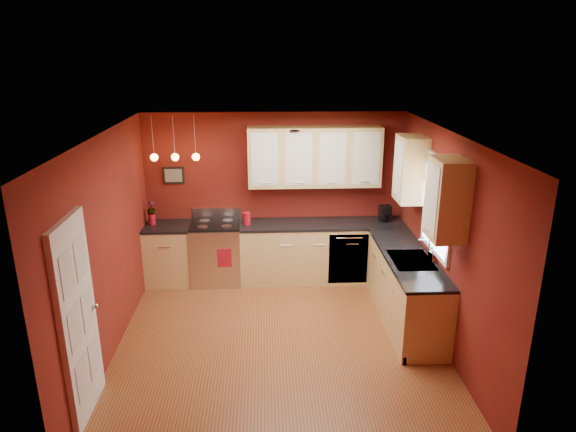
{
  "coord_description": "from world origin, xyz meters",
  "views": [
    {
      "loc": [
        -0.16,
        -5.65,
        3.53
      ],
      "look_at": [
        0.16,
        1.0,
        1.32
      ],
      "focal_mm": 32.0,
      "sensor_mm": 36.0,
      "label": 1
    }
  ],
  "objects_px": {
    "sink": "(411,262)",
    "red_canister": "(247,219)",
    "soap_pump": "(433,254)",
    "gas_range": "(217,252)",
    "coffee_maker": "(385,214)"
  },
  "relations": [
    {
      "from": "red_canister",
      "to": "coffee_maker",
      "type": "relative_size",
      "value": 0.76
    },
    {
      "from": "coffee_maker",
      "to": "gas_range",
      "type": "bearing_deg",
      "value": 172.95
    },
    {
      "from": "soap_pump",
      "to": "red_canister",
      "type": "bearing_deg",
      "value": 147.25
    },
    {
      "from": "gas_range",
      "to": "coffee_maker",
      "type": "relative_size",
      "value": 4.49
    },
    {
      "from": "sink",
      "to": "red_canister",
      "type": "relative_size",
      "value": 3.71
    },
    {
      "from": "red_canister",
      "to": "soap_pump",
      "type": "bearing_deg",
      "value": -32.75
    },
    {
      "from": "red_canister",
      "to": "soap_pump",
      "type": "relative_size",
      "value": 0.95
    },
    {
      "from": "red_canister",
      "to": "sink",
      "type": "bearing_deg",
      "value": -34.53
    },
    {
      "from": "coffee_maker",
      "to": "soap_pump",
      "type": "distance_m",
      "value": 1.62
    },
    {
      "from": "soap_pump",
      "to": "sink",
      "type": "bearing_deg",
      "value": 165.69
    },
    {
      "from": "gas_range",
      "to": "soap_pump",
      "type": "relative_size",
      "value": 5.6
    },
    {
      "from": "gas_range",
      "to": "red_canister",
      "type": "bearing_deg",
      "value": -3.37
    },
    {
      "from": "red_canister",
      "to": "gas_range",
      "type": "bearing_deg",
      "value": 176.63
    },
    {
      "from": "red_canister",
      "to": "soap_pump",
      "type": "height_order",
      "value": "soap_pump"
    },
    {
      "from": "gas_range",
      "to": "coffee_maker",
      "type": "distance_m",
      "value": 2.69
    }
  ]
}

